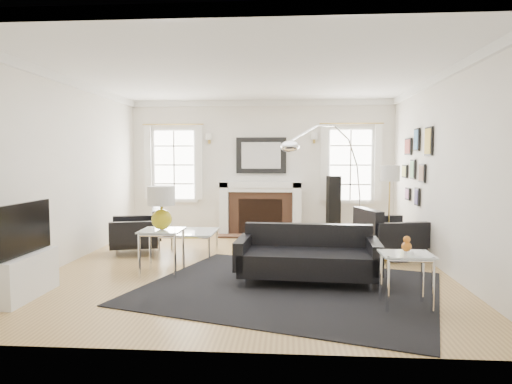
# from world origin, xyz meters

# --- Properties ---
(floor) EXTENTS (6.00, 6.00, 0.00)m
(floor) POSITION_xyz_m (0.00, 0.00, 0.00)
(floor) COLOR #9F7842
(floor) RESTS_ON ground
(back_wall) EXTENTS (5.50, 0.04, 2.80)m
(back_wall) POSITION_xyz_m (0.00, 3.00, 1.40)
(back_wall) COLOR silver
(back_wall) RESTS_ON floor
(front_wall) EXTENTS (5.50, 0.04, 2.80)m
(front_wall) POSITION_xyz_m (0.00, -3.00, 1.40)
(front_wall) COLOR silver
(front_wall) RESTS_ON floor
(left_wall) EXTENTS (0.04, 6.00, 2.80)m
(left_wall) POSITION_xyz_m (-2.75, 0.00, 1.40)
(left_wall) COLOR silver
(left_wall) RESTS_ON floor
(right_wall) EXTENTS (0.04, 6.00, 2.80)m
(right_wall) POSITION_xyz_m (2.75, 0.00, 1.40)
(right_wall) COLOR silver
(right_wall) RESTS_ON floor
(ceiling) EXTENTS (5.50, 6.00, 0.02)m
(ceiling) POSITION_xyz_m (0.00, 0.00, 2.80)
(ceiling) COLOR white
(ceiling) RESTS_ON back_wall
(crown_molding) EXTENTS (5.50, 6.00, 0.12)m
(crown_molding) POSITION_xyz_m (0.00, 0.00, 2.74)
(crown_molding) COLOR white
(crown_molding) RESTS_ON back_wall
(fireplace) EXTENTS (1.70, 0.69, 1.11)m
(fireplace) POSITION_xyz_m (0.00, 2.79, 0.54)
(fireplace) COLOR white
(fireplace) RESTS_ON floor
(mantel_mirror) EXTENTS (1.05, 0.07, 0.75)m
(mantel_mirror) POSITION_xyz_m (0.00, 2.95, 1.65)
(mantel_mirror) COLOR black
(mantel_mirror) RESTS_ON back_wall
(window_left) EXTENTS (1.24, 0.15, 1.62)m
(window_left) POSITION_xyz_m (-1.85, 2.95, 1.46)
(window_left) COLOR white
(window_left) RESTS_ON back_wall
(window_right) EXTENTS (1.24, 0.15, 1.62)m
(window_right) POSITION_xyz_m (1.85, 2.95, 1.46)
(window_right) COLOR white
(window_right) RESTS_ON back_wall
(gallery_wall) EXTENTS (0.04, 1.73, 1.29)m
(gallery_wall) POSITION_xyz_m (2.72, 1.30, 1.53)
(gallery_wall) COLOR black
(gallery_wall) RESTS_ON right_wall
(tv_unit) EXTENTS (0.35, 1.00, 1.09)m
(tv_unit) POSITION_xyz_m (-2.44, -1.70, 0.33)
(tv_unit) COLOR white
(tv_unit) RESTS_ON floor
(area_rug) EXTENTS (4.13, 3.76, 0.01)m
(area_rug) POSITION_xyz_m (0.59, -1.11, 0.01)
(area_rug) COLOR black
(area_rug) RESTS_ON floor
(sofa) EXTENTS (1.84, 0.94, 0.59)m
(sofa) POSITION_xyz_m (0.82, -0.77, 0.32)
(sofa) COLOR black
(sofa) RESTS_ON floor
(armchair_left) EXTENTS (1.02, 1.09, 0.61)m
(armchair_left) POSITION_xyz_m (-1.93, 0.85, 0.34)
(armchair_left) COLOR black
(armchair_left) RESTS_ON floor
(armchair_right) EXTENTS (1.08, 1.15, 0.65)m
(armchair_right) POSITION_xyz_m (2.14, 0.75, 0.36)
(armchair_right) COLOR black
(armchair_right) RESTS_ON floor
(coffee_table) EXTENTS (0.88, 0.88, 0.39)m
(coffee_table) POSITION_xyz_m (-1.06, 0.75, 0.36)
(coffee_table) COLOR silver
(coffee_table) RESTS_ON floor
(side_table_left) EXTENTS (0.56, 0.56, 0.62)m
(side_table_left) POSITION_xyz_m (-1.15, -0.54, 0.51)
(side_table_left) COLOR silver
(side_table_left) RESTS_ON floor
(nesting_table) EXTENTS (0.53, 0.45, 0.59)m
(nesting_table) POSITION_xyz_m (1.82, -1.75, 0.47)
(nesting_table) COLOR silver
(nesting_table) RESTS_ON floor
(gourd_lamp) EXTENTS (0.37, 0.37, 0.60)m
(gourd_lamp) POSITION_xyz_m (-1.15, -0.54, 0.96)
(gourd_lamp) COLOR gold
(gourd_lamp) RESTS_ON side_table_left
(orange_vase) EXTENTS (0.11, 0.11, 0.17)m
(orange_vase) POSITION_xyz_m (1.82, -1.75, 0.68)
(orange_vase) COLOR #C56819
(orange_vase) RESTS_ON nesting_table
(arc_floor_lamp) EXTENTS (1.59, 1.47, 2.25)m
(arc_floor_lamp) POSITION_xyz_m (1.25, 1.43, 1.22)
(arc_floor_lamp) COLOR white
(arc_floor_lamp) RESTS_ON floor
(stick_floor_lamp) EXTENTS (0.30, 0.30, 1.48)m
(stick_floor_lamp) POSITION_xyz_m (2.14, 0.56, 1.28)
(stick_floor_lamp) COLOR #BB9640
(stick_floor_lamp) RESTS_ON floor
(speaker_tower) EXTENTS (0.28, 0.28, 1.23)m
(speaker_tower) POSITION_xyz_m (1.48, 2.65, 0.62)
(speaker_tower) COLOR black
(speaker_tower) RESTS_ON floor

